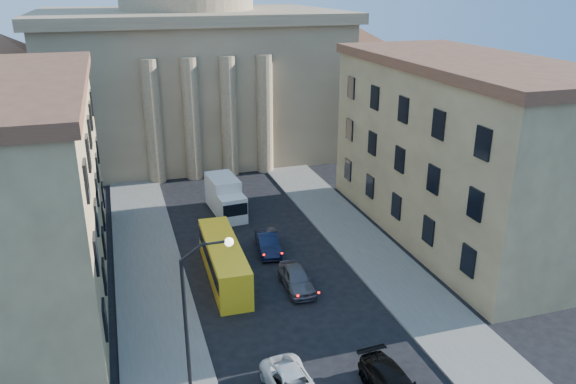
# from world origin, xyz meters

# --- Properties ---
(sidewalk_left) EXTENTS (5.00, 60.00, 0.15)m
(sidewalk_left) POSITION_xyz_m (-8.50, 18.00, 0.07)
(sidewalk_left) COLOR #5B5953
(sidewalk_left) RESTS_ON ground
(sidewalk_right) EXTENTS (5.00, 60.00, 0.15)m
(sidewalk_right) POSITION_xyz_m (8.50, 18.00, 0.07)
(sidewalk_right) COLOR #5B5953
(sidewalk_right) RESTS_ON ground
(church) EXTENTS (68.02, 28.76, 36.60)m
(church) POSITION_xyz_m (0.00, 55.47, 11.88)
(church) COLOR #81684F
(church) RESTS_ON ground
(building_left) EXTENTS (11.60, 26.60, 14.70)m
(building_left) POSITION_xyz_m (-17.00, 22.00, 7.42)
(building_left) COLOR tan
(building_left) RESTS_ON ground
(building_right) EXTENTS (11.60, 26.60, 14.70)m
(building_right) POSITION_xyz_m (17.00, 22.00, 7.42)
(building_right) COLOR tan
(building_right) RESTS_ON ground
(street_lamp) EXTENTS (2.62, 0.44, 8.83)m
(street_lamp) POSITION_xyz_m (-6.97, 8.00, 5.29)
(street_lamp) COLOR black
(street_lamp) RESTS_ON ground
(car_right_far) EXTENTS (1.98, 4.62, 1.56)m
(car_right_far) POSITION_xyz_m (1.16, 16.89, 0.78)
(car_right_far) COLOR #525258
(car_right_far) RESTS_ON ground
(car_right_distant) EXTENTS (2.13, 4.71, 1.50)m
(car_right_distant) POSITION_xyz_m (0.80, 23.07, 0.75)
(car_right_distant) COLOR black
(car_right_distant) RESTS_ON ground
(city_bus) EXTENTS (2.51, 9.85, 2.76)m
(city_bus) POSITION_xyz_m (-3.37, 19.83, 1.48)
(city_bus) COLOR yellow
(city_bus) RESTS_ON ground
(box_truck) EXTENTS (2.84, 6.21, 3.32)m
(box_truck) POSITION_xyz_m (-0.81, 31.76, 1.57)
(box_truck) COLOR silver
(box_truck) RESTS_ON ground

